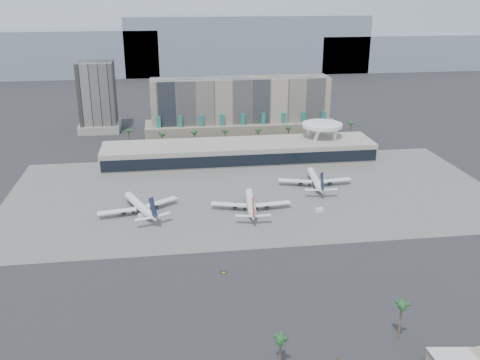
{
  "coord_description": "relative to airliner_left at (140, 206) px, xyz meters",
  "views": [
    {
      "loc": [
        -44.32,
        -209.13,
        105.32
      ],
      "look_at": [
        -9.31,
        40.0,
        13.08
      ],
      "focal_mm": 40.0,
      "sensor_mm": 36.0,
      "label": 1
    }
  ],
  "objects": [
    {
      "name": "near_palm_b",
      "position": [
        84.16,
        -112.22,
        7.31
      ],
      "size": [
        6.0,
        6.0,
        13.9
      ],
      "color": "brown",
      "rests_on": "ground"
    },
    {
      "name": "terminal",
      "position": [
        59.41,
        73.99,
        2.8
      ],
      "size": [
        170.0,
        32.5,
        14.5
      ],
      "color": "#AFA79A",
      "rests_on": "ground"
    },
    {
      "name": "airliner_left",
      "position": [
        0.0,
        0.0,
        0.0
      ],
      "size": [
        38.97,
        40.17,
        14.72
      ],
      "rotation": [
        0.0,
        0.0,
        0.4
      ],
      "color": "white",
      "rests_on": "ground"
    },
    {
      "name": "service_vehicle_b",
      "position": [
        87.53,
        -10.79,
        -2.8
      ],
      "size": [
        3.87,
        2.65,
        1.83
      ],
      "primitive_type": "cube",
      "rotation": [
        0.0,
        0.0,
        0.18
      ],
      "color": "white",
      "rests_on": "ground"
    },
    {
      "name": "near_palm_a",
      "position": [
        44.64,
        -119.06,
        3.92
      ],
      "size": [
        6.0,
        6.0,
        10.43
      ],
      "color": "brown",
      "rests_on": "ground"
    },
    {
      "name": "mountain_ridge",
      "position": [
        87.29,
        434.15,
        26.18
      ],
      "size": [
        680.0,
        60.0,
        70.0
      ],
      "color": "gray",
      "rests_on": "ground"
    },
    {
      "name": "apron_pad",
      "position": [
        59.41,
        19.15,
        -3.68
      ],
      "size": [
        260.0,
        130.0,
        0.06
      ],
      "primitive_type": "cube",
      "color": "#5B5B59",
      "rests_on": "ground"
    },
    {
      "name": "airliner_centre",
      "position": [
        54.37,
        -4.22,
        -0.13
      ],
      "size": [
        39.85,
        41.19,
        14.23
      ],
      "rotation": [
        0.0,
        0.0,
        -0.1
      ],
      "color": "white",
      "rests_on": "ground"
    },
    {
      "name": "ground",
      "position": [
        59.41,
        -35.85,
        -3.71
      ],
      "size": [
        900.0,
        900.0,
        0.0
      ],
      "primitive_type": "plane",
      "color": "#232326",
      "rests_on": "ground"
    },
    {
      "name": "service_vehicle_a",
      "position": [
        1.94,
        -7.8,
        -2.5
      ],
      "size": [
        5.49,
        3.99,
        2.43
      ],
      "primitive_type": "cube",
      "rotation": [
        0.0,
        0.0,
        -0.35
      ],
      "color": "silver",
      "rests_on": "ground"
    },
    {
      "name": "airliner_right",
      "position": [
        95.1,
        24.07,
        -0.02
      ],
      "size": [
        41.03,
        42.39,
        14.64
      ],
      "rotation": [
        0.0,
        0.0,
        -0.09
      ],
      "color": "white",
      "rests_on": "ground"
    },
    {
      "name": "saucer_structure",
      "position": [
        114.41,
        80.15,
        14.74
      ],
      "size": [
        26.0,
        26.0,
        21.89
      ],
      "color": "white",
      "rests_on": "ground"
    },
    {
      "name": "palm_row",
      "position": [
        66.41,
        109.15,
        6.78
      ],
      "size": [
        157.8,
        2.8,
        13.1
      ],
      "color": "brown",
      "rests_on": "ground"
    },
    {
      "name": "office_tower",
      "position": [
        -35.59,
        164.15,
        19.22
      ],
      "size": [
        30.0,
        30.0,
        52.0
      ],
      "color": "black",
      "rests_on": "ground"
    },
    {
      "name": "taxiway_sign",
      "position": [
        34.08,
        -63.89,
        -3.23
      ],
      "size": [
        2.15,
        0.38,
        0.97
      ],
      "rotation": [
        0.0,
        0.0,
        -0.02
      ],
      "color": "black",
      "rests_on": "ground"
    },
    {
      "name": "hotel",
      "position": [
        69.41,
        138.57,
        13.09
      ],
      "size": [
        140.0,
        30.0,
        42.0
      ],
      "color": "tan",
      "rests_on": "ground"
    }
  ]
}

